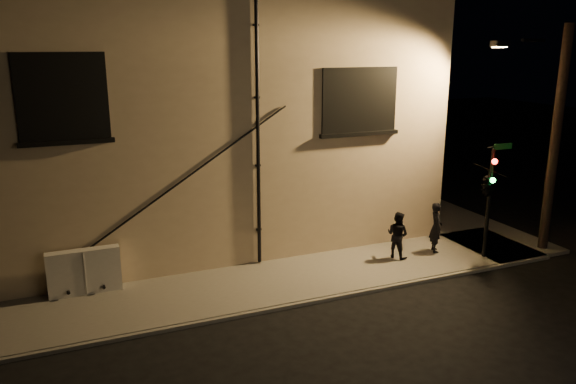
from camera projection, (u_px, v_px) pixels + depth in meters
name	position (u px, v px, depth m)	size (l,w,h in m)	color
ground	(357.00, 294.00, 15.49)	(90.00, 90.00, 0.00)	black
sidewalk	(326.00, 237.00, 19.85)	(21.00, 16.00, 0.12)	slate
building	(174.00, 106.00, 21.27)	(16.20, 12.23, 8.80)	#CCB492
utility_cabinet	(84.00, 272.00, 15.13)	(1.89, 0.32, 1.25)	silver
pedestrian_a	(436.00, 227.00, 18.16)	(0.60, 0.39, 1.64)	black
pedestrian_b	(398.00, 235.00, 17.66)	(0.73, 0.57, 1.50)	black
traffic_signal	(488.00, 183.00, 17.14)	(1.38, 2.14, 3.62)	black
streetlamp_pole	(552.00, 136.00, 17.78)	(2.03, 1.39, 7.31)	black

